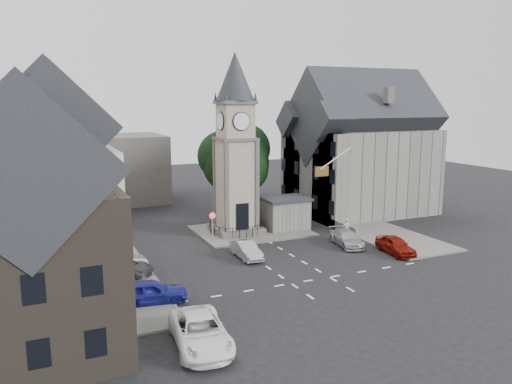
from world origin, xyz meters
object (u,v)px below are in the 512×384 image
stone_shelter (285,213)px  pedestrian (346,229)px  clock_tower (236,145)px  car_west_blue (150,292)px  car_east_red (395,245)px

stone_shelter → pedestrian: stone_shelter is taller
clock_tower → stone_shelter: size_ratio=3.78×
stone_shelter → pedestrian: bearing=-59.8°
car_west_blue → pedestrian: 20.03m
car_west_blue → clock_tower: bearing=-31.2°
clock_tower → stone_shelter: clock_tower is taller
car_west_blue → car_east_red: bearing=-75.9°
car_west_blue → car_east_red: 20.15m
car_east_red → pedestrian: 5.16m
clock_tower → car_west_blue: (-10.79, -12.93, -7.38)m
car_west_blue → pedestrian: (18.79, 6.94, 0.22)m
clock_tower → car_west_blue: 18.39m
car_west_blue → pedestrian: bearing=-61.1°
stone_shelter → car_west_blue: bearing=-141.4°
clock_tower → car_east_red: size_ratio=3.98×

